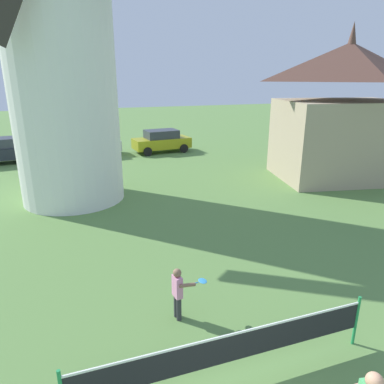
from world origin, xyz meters
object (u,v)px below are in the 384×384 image
Objects in this scene: parked_car_mustard at (162,141)px; windmill at (57,27)px; player_far at (178,291)px; chapel at (343,115)px; tennis_net at (230,348)px; parked_car_silver at (88,144)px.

windmill is at bearing -125.68° from parked_car_mustard.
parked_car_mustard is at bearing 76.69° from player_far.
windmill is at bearing 176.02° from chapel.
player_far is at bearing -78.22° from windmill.
windmill is 2.61× the size of tennis_net.
tennis_net is 19.97m from parked_car_silver.
parked_car_silver is 0.57× the size of chapel.
tennis_net is at bearing -136.81° from chapel.
windmill is 12.99m from tennis_net.
tennis_net is 1.95m from player_far.
tennis_net is 4.47× the size of player_far.
windmill is 11.69× the size of player_far.
player_far is 18.28m from parked_car_mustard.
parked_car_silver is (-1.11, 19.94, 0.12)m from tennis_net.
parked_car_silver is at bearing 177.45° from parked_car_mustard.
tennis_net is at bearing -79.99° from player_far.
chapel is at bearing -3.98° from windmill.
windmill is 3.36× the size of parked_car_silver.
tennis_net is (2.27, -11.17, -6.22)m from windmill.
windmill is 12.16m from parked_car_mustard.
parked_car_silver is (1.15, 8.77, -6.10)m from windmill.
tennis_net is 20.09m from parked_car_mustard.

